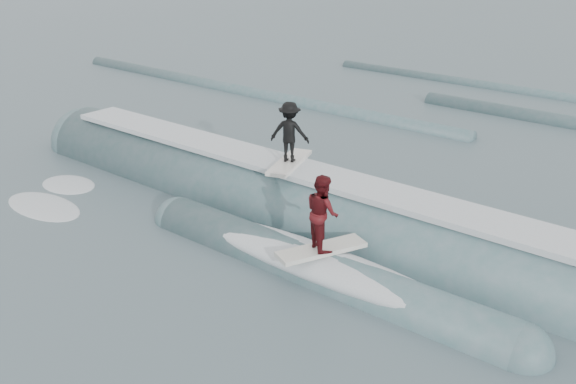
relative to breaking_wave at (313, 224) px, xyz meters
The scene contains 6 objects.
ground 4.86m from the breaking_wave, 92.81° to the right, with size 160.00×160.00×0.00m, color #3D5559.
breaking_wave is the anchor object (origin of this frame).
surfer_black 2.35m from the breaking_wave, 163.67° to the left, with size 1.16×2.07×1.66m.
surfer_red 2.88m from the breaking_wave, 49.09° to the right, with size 1.33×2.05×1.76m.
whitewater 6.81m from the breaking_wave, 93.59° to the right, with size 14.94×8.84×0.10m.
far_swells 12.80m from the breaking_wave, 91.10° to the left, with size 40.19×8.65×0.80m.
Camera 1 is at (9.00, -7.01, 7.10)m, focal length 40.00 mm.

